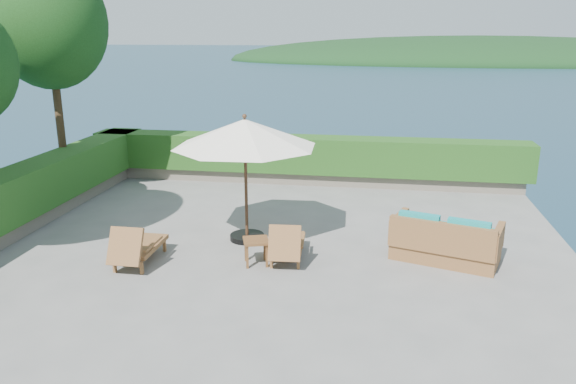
% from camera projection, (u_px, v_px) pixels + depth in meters
% --- Properties ---
extents(ground, '(12.00, 12.00, 0.00)m').
position_uv_depth(ground, '(266.00, 257.00, 10.89)').
color(ground, gray).
rests_on(ground, ground).
extents(foundation, '(12.00, 12.00, 3.00)m').
position_uv_depth(foundation, '(267.00, 328.00, 11.32)').
color(foundation, '#5A5247').
rests_on(foundation, ocean).
extents(offshore_island, '(126.00, 57.60, 12.60)m').
position_uv_depth(offshore_island, '(475.00, 61.00, 140.65)').
color(offshore_island, black).
rests_on(offshore_island, ocean).
extents(planter_wall_far, '(12.00, 0.60, 0.36)m').
position_uv_depth(planter_wall_far, '(305.00, 177.00, 16.16)').
color(planter_wall_far, slate).
rests_on(planter_wall_far, ground).
extents(planter_wall_left, '(0.60, 12.00, 0.36)m').
position_uv_depth(planter_wall_left, '(3.00, 232.00, 11.71)').
color(planter_wall_left, slate).
rests_on(planter_wall_left, ground).
extents(hedge_far, '(12.40, 0.90, 1.00)m').
position_uv_depth(hedge_far, '(305.00, 154.00, 15.97)').
color(hedge_far, '#1F4513').
rests_on(hedge_far, planter_wall_far).
extents(tree_far, '(2.80, 2.80, 6.03)m').
position_uv_depth(tree_far, '(49.00, 23.00, 13.65)').
color(tree_far, '#412E19').
rests_on(tree_far, ground).
extents(patio_umbrella, '(3.78, 3.78, 2.65)m').
position_uv_depth(patio_umbrella, '(245.00, 134.00, 11.19)').
color(patio_umbrella, black).
rests_on(patio_umbrella, ground).
extents(lounge_left, '(0.68, 1.49, 0.86)m').
position_uv_depth(lounge_left, '(137.00, 246.00, 10.45)').
color(lounge_left, olive).
rests_on(lounge_left, ground).
extents(lounge_right, '(0.72, 1.48, 0.83)m').
position_uv_depth(lounge_right, '(287.00, 243.00, 10.65)').
color(lounge_right, olive).
rests_on(lounge_right, ground).
extents(side_table, '(0.58, 0.58, 0.49)m').
position_uv_depth(side_table, '(256.00, 244.00, 10.45)').
color(side_table, brown).
rests_on(side_table, ground).
extents(wicker_loveseat, '(2.18, 1.56, 0.97)m').
position_uv_depth(wicker_loveseat, '(445.00, 242.00, 10.61)').
color(wicker_loveseat, olive).
rests_on(wicker_loveseat, ground).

